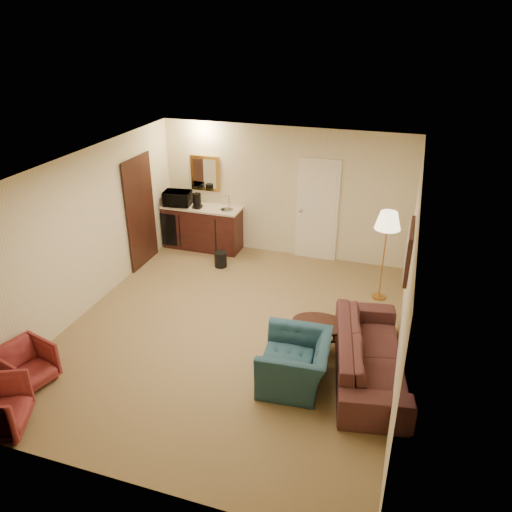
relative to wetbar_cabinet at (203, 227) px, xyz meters
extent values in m
plane|color=olive|center=(1.65, -2.72, -0.46)|extent=(6.00, 6.00, 0.00)
cube|color=beige|center=(1.65, 0.28, 0.84)|extent=(5.00, 0.02, 2.60)
cube|color=beige|center=(-0.85, -2.72, 0.84)|extent=(0.02, 6.00, 2.60)
cube|color=beige|center=(4.15, -2.72, 0.84)|extent=(0.02, 6.00, 2.60)
cube|color=white|center=(1.65, -2.72, 2.14)|extent=(5.00, 6.00, 0.02)
cube|color=beige|center=(2.35, 0.25, 0.56)|extent=(0.82, 0.06, 2.05)
cube|color=black|center=(-0.82, -1.02, 0.59)|extent=(0.06, 0.98, 2.10)
cube|color=gold|center=(0.00, 0.25, 1.09)|extent=(0.62, 0.04, 0.72)
cube|color=black|center=(4.11, -2.32, 1.09)|extent=(0.06, 0.90, 0.70)
cube|color=#391812|center=(0.00, 0.00, 0.00)|extent=(1.64, 0.58, 0.92)
imported|color=black|center=(3.80, -3.14, -0.02)|extent=(1.06, 2.35, 0.89)
imported|color=#1B3B44|center=(2.88, -3.62, -0.02)|extent=(0.74, 1.07, 0.89)
imported|color=maroon|center=(-0.50, -4.72, -0.14)|extent=(0.72, 0.74, 0.64)
cube|color=black|center=(3.05, -2.80, -0.22)|extent=(0.97, 0.84, 0.47)
cube|color=#B07E3A|center=(3.75, -1.00, 0.34)|extent=(0.55, 0.55, 1.61)
cylinder|color=black|center=(0.67, -0.72, -0.31)|extent=(0.30, 0.30, 0.30)
imported|color=black|center=(-0.50, -0.07, 0.64)|extent=(0.58, 0.37, 0.37)
cylinder|color=black|center=(-0.05, -0.11, 0.61)|extent=(0.20, 0.20, 0.31)
camera|label=1|loc=(4.02, -8.82, 3.99)|focal=35.00mm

